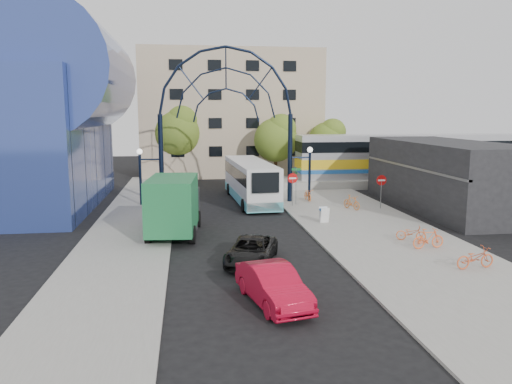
{
  "coord_description": "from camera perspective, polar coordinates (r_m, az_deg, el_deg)",
  "views": [
    {
      "loc": [
        -3.05,
        -24.48,
        7.1
      ],
      "look_at": [
        1.18,
        6.0,
        2.2
      ],
      "focal_mm": 35.0,
      "sensor_mm": 36.0,
      "label": 1
    }
  ],
  "objects": [
    {
      "name": "apartment_block",
      "position": [
        59.67,
        -3.08,
        8.95
      ],
      "size": [
        20.0,
        12.1,
        14.0
      ],
      "color": "tan",
      "rests_on": "ground"
    },
    {
      "name": "red_sedan",
      "position": [
        18.96,
        1.95,
        -10.58
      ],
      "size": [
        2.5,
        4.69,
        1.47
      ],
      "primitive_type": "imported",
      "rotation": [
        0.0,
        0.0,
        0.22
      ],
      "color": "#B80B27",
      "rests_on": "ground"
    },
    {
      "name": "train_platform",
      "position": [
        52.31,
        18.32,
        1.23
      ],
      "size": [
        32.0,
        5.0,
        0.8
      ],
      "primitive_type": "cube",
      "color": "gray",
      "rests_on": "ground"
    },
    {
      "name": "transit_hall",
      "position": [
        41.34,
        -25.38,
        7.63
      ],
      "size": [
        16.5,
        18.0,
        14.5
      ],
      "color": "#2E418D",
      "rests_on": "ground"
    },
    {
      "name": "commercial_block_east",
      "position": [
        39.66,
        20.88,
        1.8
      ],
      "size": [
        6.0,
        16.0,
        5.0
      ],
      "primitive_type": "cube",
      "color": "black",
      "rests_on": "ground"
    },
    {
      "name": "tree_north_a",
      "position": [
        51.3,
        2.42,
        6.26
      ],
      "size": [
        4.48,
        4.48,
        7.0
      ],
      "color": "#382314",
      "rests_on": "ground"
    },
    {
      "name": "bike_far_c",
      "position": [
        24.79,
        23.76,
        -6.9
      ],
      "size": [
        1.96,
        0.87,
        0.99
      ],
      "primitive_type": "imported",
      "rotation": [
        0.0,
        0.0,
        1.69
      ],
      "color": "#D8572B",
      "rests_on": "sidewalk_east"
    },
    {
      "name": "tree_north_b",
      "position": [
        54.45,
        -8.83,
        7.02
      ],
      "size": [
        5.12,
        5.12,
        8.0
      ],
      "color": "#382314",
      "rests_on": "ground"
    },
    {
      "name": "gateway_arch",
      "position": [
        38.63,
        -3.43,
        11.2
      ],
      "size": [
        13.64,
        0.44,
        12.1
      ],
      "color": "black",
      "rests_on": "ground"
    },
    {
      "name": "train_car",
      "position": [
        52.05,
        18.46,
        3.96
      ],
      "size": [
        25.1,
        3.05,
        4.2
      ],
      "color": "#B7B7BC",
      "rests_on": "train_platform"
    },
    {
      "name": "street_name_sign",
      "position": [
        38.31,
        4.6,
        1.57
      ],
      "size": [
        0.7,
        0.7,
        2.8
      ],
      "color": "slate",
      "rests_on": "sidewalk_east"
    },
    {
      "name": "sidewalk_east",
      "position": [
        31.35,
        12.99,
        -4.16
      ],
      "size": [
        8.0,
        56.0,
        0.12
      ],
      "primitive_type": "cube",
      "color": "gray",
      "rests_on": "ground"
    },
    {
      "name": "sandwich_board",
      "position": [
        32.3,
        7.8,
        -2.39
      ],
      "size": [
        0.55,
        0.61,
        0.99
      ],
      "color": "white",
      "rests_on": "sidewalk_east"
    },
    {
      "name": "bike_far_b",
      "position": [
        27.45,
        19.1,
        -5.05
      ],
      "size": [
        1.81,
        0.67,
        1.06
      ],
      "primitive_type": "imported",
      "rotation": [
        0.0,
        0.0,
        1.67
      ],
      "color": "orange",
      "rests_on": "sidewalk_east"
    },
    {
      "name": "black_suv",
      "position": [
        23.85,
        -0.53,
        -6.73
      ],
      "size": [
        3.3,
        4.85,
        1.23
      ],
      "primitive_type": "imported",
      "rotation": [
        0.0,
        0.0,
        -0.31
      ],
      "color": "black",
      "rests_on": "ground"
    },
    {
      "name": "do_not_enter_sign",
      "position": [
        37.59,
        14.13,
        0.94
      ],
      "size": [
        0.76,
        0.07,
        2.48
      ],
      "color": "slate",
      "rests_on": "sidewalk_east"
    },
    {
      "name": "stop_sign",
      "position": [
        37.66,
        4.2,
        1.23
      ],
      "size": [
        0.8,
        0.07,
        2.5
      ],
      "color": "slate",
      "rests_on": "sidewalk_east"
    },
    {
      "name": "bike_far_a",
      "position": [
        28.87,
        17.31,
        -4.5
      ],
      "size": [
        1.7,
        1.07,
        0.84
      ],
      "primitive_type": "imported",
      "rotation": [
        0.0,
        0.0,
        1.23
      ],
      "color": "orange",
      "rests_on": "sidewalk_east"
    },
    {
      "name": "tree_north_c",
      "position": [
        54.63,
        8.28,
        6.0
      ],
      "size": [
        4.16,
        4.16,
        6.5
      ],
      "color": "#382314",
      "rests_on": "ground"
    },
    {
      "name": "green_truck",
      "position": [
        29.53,
        -9.29,
        -1.52
      ],
      "size": [
        3.18,
        7.12,
        3.49
      ],
      "rotation": [
        0.0,
        0.0,
        -0.09
      ],
      "color": "black",
      "rests_on": "ground"
    },
    {
      "name": "city_bus",
      "position": [
        40.18,
        -0.65,
        1.32
      ],
      "size": [
        3.26,
        11.93,
        3.24
      ],
      "rotation": [
        0.0,
        0.0,
        0.05
      ],
      "color": "silver",
      "rests_on": "ground"
    },
    {
      "name": "ground",
      "position": [
        25.67,
        -0.78,
        -7.0
      ],
      "size": [
        120.0,
        120.0,
        0.0
      ],
      "primitive_type": "plane",
      "color": "black",
      "rests_on": "ground"
    },
    {
      "name": "bike_near_b",
      "position": [
        37.05,
        10.88,
        -1.16
      ],
      "size": [
        1.12,
        1.77,
        1.03
      ],
      "primitive_type": "imported",
      "rotation": [
        0.0,
        0.0,
        0.41
      ],
      "color": "orange",
      "rests_on": "sidewalk_east"
    },
    {
      "name": "bike_near_a",
      "position": [
        40.18,
        5.94,
        -0.32
      ],
      "size": [
        0.69,
        1.81,
        0.94
      ],
      "primitive_type": "imported",
      "rotation": [
        0.0,
        0.0,
        0.04
      ],
      "color": "orange",
      "rests_on": "sidewalk_east"
    },
    {
      "name": "plaza_west",
      "position": [
        31.48,
        -14.02,
        -4.15
      ],
      "size": [
        5.0,
        50.0,
        0.12
      ],
      "primitive_type": "cube",
      "color": "gray",
      "rests_on": "ground"
    }
  ]
}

